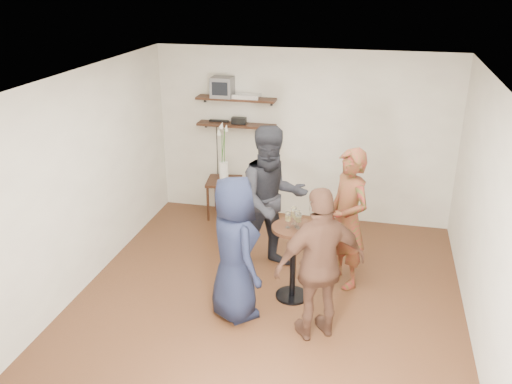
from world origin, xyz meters
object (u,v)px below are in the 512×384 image
Objects in this scene: side_table at (224,186)px; person_plaid at (348,219)px; dvd_deck at (247,96)px; person_dark at (272,200)px; radio at (239,121)px; person_brown at (320,265)px; person_navy at (234,249)px; drinks_table at (293,252)px; crt_monitor at (223,87)px.

side_table is 0.35× the size of person_plaid.
person_plaid reaches higher than side_table.
dvd_deck is 1.98m from person_dark.
person_brown reaches higher than radio.
person_brown reaches higher than person_navy.
person_plaid is 0.98m from person_dark.
side_table is 2.47m from drinks_table.
person_navy reaches higher than side_table.
person_plaid is (2.00, -1.54, 0.36)m from side_table.
crt_monitor is 3.02m from drinks_table.
drinks_table is 0.56× the size of person_navy.
person_plaid reaches higher than person_navy.
person_plaid is 1.04× the size of person_brown.
person_navy is (0.66, -2.70, -0.69)m from radio.
dvd_deck is 2.80m from drinks_table.
person_navy reaches higher than drinks_table.
dvd_deck is 0.23× the size of person_plaid.
drinks_table is at bearing -90.00° from person_dark.
person_navy is (-0.19, -1.12, -0.13)m from person_dark.
person_plaid is 1.13m from person_brown.
radio is at bearing 87.09° from person_dark.
side_table is at bearing -86.56° from person_brown.
radio is at bearing 0.00° from crt_monitor.
side_table is (0.05, -0.21, -1.50)m from crt_monitor.
dvd_deck reaches higher than person_plaid.
drinks_table is (1.47, -2.22, -1.42)m from crt_monitor.
dvd_deck is (0.37, 0.00, -0.12)m from crt_monitor.
crt_monitor reaches higher than side_table.
person_brown is (0.77, -1.28, -0.11)m from person_dark.
crt_monitor is at bearing 103.62° from side_table.
side_table is at bearing -167.20° from person_plaid.
person_plaid is (1.80, -1.74, -0.65)m from radio.
dvd_deck is 1.82× the size of radio.
dvd_deck reaches higher than drinks_table.
side_table is 3.22m from person_brown.
person_dark reaches higher than person_plaid.
radio reaches higher than side_table.
person_brown is (0.95, -0.16, 0.01)m from person_navy.
side_table is at bearing -21.17° from person_navy.
crt_monitor reaches higher than dvd_deck.
person_brown is at bearing -57.03° from crt_monitor.
person_brown reaches higher than side_table.
drinks_table is at bearing -56.42° from crt_monitor.
person_dark is (-0.96, 0.16, 0.08)m from person_plaid.
person_dark is (0.72, -1.58, -0.94)m from dvd_deck.
person_brown is (1.80, -2.65, 0.33)m from side_table.
person_dark is (1.04, -1.37, 0.44)m from side_table.
person_navy is (0.90, -2.70, -1.19)m from crt_monitor.
person_plaid is (0.57, 0.47, 0.27)m from drinks_table.
person_brown is at bearing -90.12° from person_dark.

